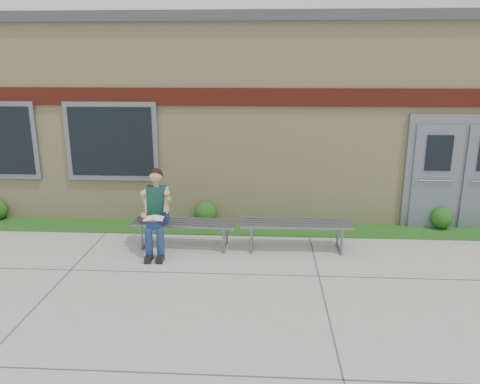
{
  "coord_description": "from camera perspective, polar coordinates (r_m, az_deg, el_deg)",
  "views": [
    {
      "loc": [
        0.15,
        -6.29,
        3.25
      ],
      "look_at": [
        -0.32,
        1.7,
        1.03
      ],
      "focal_mm": 35.0,
      "sensor_mm": 36.0,
      "label": 1
    }
  ],
  "objects": [
    {
      "name": "grass_strip",
      "position": [
        9.47,
        2.23,
        -4.51
      ],
      "size": [
        16.0,
        0.8,
        0.02
      ],
      "primitive_type": "cube",
      "color": "#144C15",
      "rests_on": "ground"
    },
    {
      "name": "ground",
      "position": [
        7.08,
        1.79,
        -11.79
      ],
      "size": [
        80.0,
        80.0,
        0.0
      ],
      "primitive_type": "plane",
      "color": "#9E9E99",
      "rests_on": "ground"
    },
    {
      "name": "school_building",
      "position": [
        12.34,
        2.65,
        10.16
      ],
      "size": [
        16.2,
        6.22,
        4.2
      ],
      "color": "beige",
      "rests_on": "ground"
    },
    {
      "name": "girl",
      "position": [
        8.29,
        -10.18,
        -2.19
      ],
      "size": [
        0.55,
        0.9,
        1.48
      ],
      "rotation": [
        0.0,
        0.0,
        0.06
      ],
      "color": "navy",
      "rests_on": "ground"
    },
    {
      "name": "shrub_east",
      "position": [
        10.25,
        23.34,
        -2.85
      ],
      "size": [
        0.45,
        0.45,
        0.45
      ],
      "primitive_type": "sphere",
      "color": "#144C15",
      "rests_on": "grass_strip"
    },
    {
      "name": "bench_right",
      "position": [
        8.42,
        6.82,
        -4.43
      ],
      "size": [
        1.97,
        0.57,
        0.51
      ],
      "rotation": [
        0.0,
        0.0,
        0.01
      ],
      "color": "slate",
      "rests_on": "ground"
    },
    {
      "name": "bench_left",
      "position": [
        8.53,
        -6.75,
        -4.31
      ],
      "size": [
        1.88,
        0.6,
        0.48
      ],
      "rotation": [
        0.0,
        0.0,
        -0.05
      ],
      "color": "slate",
      "rests_on": "ground"
    },
    {
      "name": "shrub_mid",
      "position": [
        9.7,
        -4.23,
        -2.52
      ],
      "size": [
        0.47,
        0.47,
        0.47
      ],
      "primitive_type": "sphere",
      "color": "#144C15",
      "rests_on": "grass_strip"
    }
  ]
}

